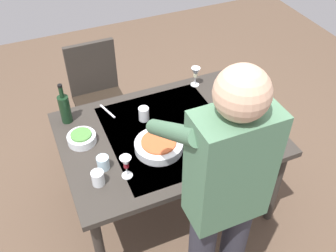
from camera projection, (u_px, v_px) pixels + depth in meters
name	position (u px, v px, depth m)	size (l,w,h in m)	color
ground_plane	(168.00, 200.00, 2.99)	(6.00, 6.00, 0.00)	brown
dining_table	(168.00, 140.00, 2.55)	(1.38, 0.99, 0.72)	#332D28
chair_near	(97.00, 91.00, 3.16)	(0.40, 0.40, 0.91)	black
person_server	(223.00, 196.00, 1.81)	(0.42, 0.61, 1.69)	#2D2D38
wine_bottle	(65.00, 108.00, 2.51)	(0.07, 0.07, 0.30)	black
wine_glass_left	(126.00, 163.00, 2.16)	(0.07, 0.07, 0.15)	white
wine_glass_right	(196.00, 73.00, 2.83)	(0.07, 0.07, 0.15)	white
water_cup_near_left	(98.00, 178.00, 2.15)	(0.07, 0.07, 0.09)	silver
water_cup_near_right	(103.00, 163.00, 2.24)	(0.07, 0.07, 0.09)	silver
water_cup_far_left	(144.00, 114.00, 2.57)	(0.07, 0.07, 0.10)	silver
serving_bowl_pasta	(159.00, 145.00, 2.37)	(0.30, 0.30, 0.07)	silver
side_bowl_salad	(82.00, 138.00, 2.41)	(0.18, 0.18, 0.07)	silver
dinner_plate_near	(219.00, 121.00, 2.58)	(0.23, 0.23, 0.01)	silver
table_fork	(107.00, 111.00, 2.66)	(0.01, 0.18, 0.01)	silver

